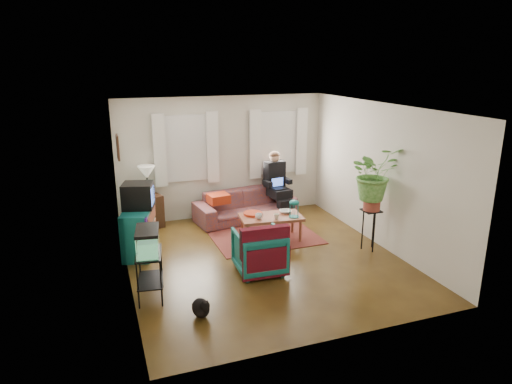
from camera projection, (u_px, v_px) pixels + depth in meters
name	position (u px, v px, depth m)	size (l,w,h in m)	color
floor	(264.00, 259.00, 7.89)	(4.50, 5.00, 0.01)	#4F2B14
ceiling	(265.00, 107.00, 7.16)	(4.50, 5.00, 0.01)	white
wall_back	(223.00, 157.00, 9.79)	(4.50, 0.01, 2.60)	silver
wall_front	(340.00, 241.00, 5.27)	(4.50, 0.01, 2.60)	silver
wall_left	(123.00, 200.00, 6.80)	(0.01, 5.00, 2.60)	silver
wall_right	(380.00, 176.00, 8.25)	(0.01, 5.00, 2.60)	silver
window_left	(186.00, 148.00, 9.44)	(1.08, 0.04, 1.38)	white
window_right	(278.00, 143.00, 10.10)	(1.08, 0.04, 1.38)	white
curtains_left	(187.00, 149.00, 9.37)	(1.36, 0.06, 1.50)	white
curtains_right	(279.00, 143.00, 10.03)	(1.36, 0.06, 1.50)	white
picture_frame	(118.00, 147.00, 7.40)	(0.04, 0.32, 0.40)	#3D2616
area_rug	(264.00, 236.00, 8.92)	(2.00, 1.60, 0.01)	brown
sofa	(245.00, 201.00, 9.74)	(2.14, 0.85, 0.84)	brown
seated_person	(277.00, 186.00, 10.02)	(0.54, 0.66, 1.28)	black
side_table	(149.00, 211.00, 9.33)	(0.46, 0.46, 0.68)	#3E2817
table_lamp	(147.00, 181.00, 9.16)	(0.35, 0.35, 0.62)	white
dresser	(139.00, 232.00, 8.00)	(0.46, 0.92, 0.83)	#105660
crt_tv	(138.00, 196.00, 7.91)	(0.51, 0.46, 0.44)	black
aquarium_stand	(150.00, 275.00, 6.52)	(0.35, 0.63, 0.70)	black
aquarium	(148.00, 241.00, 6.37)	(0.31, 0.57, 0.37)	#7FD899
black_cat	(201.00, 306.00, 6.09)	(0.23, 0.36, 0.30)	black
armchair	(259.00, 249.00, 7.33)	(0.75, 0.70, 0.77)	#125A6C
serape_throw	(265.00, 247.00, 7.01)	(0.78, 0.18, 0.64)	#9E0A0A
coffee_table	(271.00, 228.00, 8.67)	(1.16, 0.63, 0.48)	brown
cup_a	(259.00, 216.00, 8.44)	(0.13, 0.13, 0.10)	white
cup_b	(277.00, 217.00, 8.43)	(0.11, 0.11, 0.10)	beige
bowl	(285.00, 212.00, 8.77)	(0.23, 0.23, 0.06)	white
snack_tray	(253.00, 214.00, 8.68)	(0.36, 0.36, 0.04)	#B21414
birdcage	(294.00, 208.00, 8.50)	(0.19, 0.19, 0.34)	#115B6B
plant_stand	(370.00, 230.00, 8.19)	(0.32, 0.32, 0.76)	black
potted_plant	(373.00, 182.00, 7.94)	(0.86, 0.74, 0.96)	#599947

